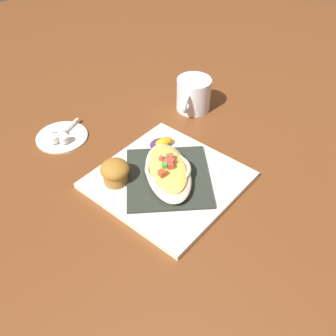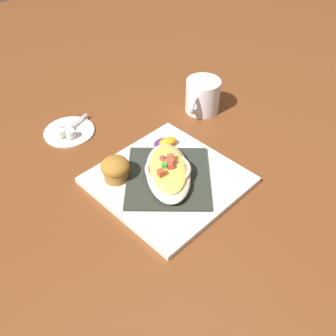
{
  "view_description": "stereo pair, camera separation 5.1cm",
  "coord_description": "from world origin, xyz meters",
  "px_view_note": "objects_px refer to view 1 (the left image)",
  "views": [
    {
      "loc": [
        0.37,
        0.48,
        0.6
      ],
      "look_at": [
        0.0,
        0.0,
        0.04
      ],
      "focal_mm": 41.56,
      "sensor_mm": 36.0,
      "label": 1
    },
    {
      "loc": [
        0.33,
        0.51,
        0.6
      ],
      "look_at": [
        0.0,
        0.0,
        0.04
      ],
      "focal_mm": 41.56,
      "sensor_mm": 36.0,
      "label": 2
    }
  ],
  "objects_px": {
    "gratin_dish": "(168,170)",
    "creamer_cup_1": "(54,139)",
    "orange_garnish": "(162,143)",
    "creamer_cup_2": "(64,139)",
    "muffin": "(115,172)",
    "coffee_mug": "(193,96)",
    "creamer_cup_0": "(49,134)",
    "spoon": "(63,132)",
    "creamer_saucer": "(62,136)",
    "square_plate": "(168,180)"
  },
  "relations": [
    {
      "from": "creamer_saucer",
      "to": "square_plate",
      "type": "bearing_deg",
      "value": 111.49
    },
    {
      "from": "creamer_cup_0",
      "to": "creamer_cup_2",
      "type": "height_order",
      "value": "same"
    },
    {
      "from": "creamer_cup_2",
      "to": "spoon",
      "type": "bearing_deg",
      "value": -110.64
    },
    {
      "from": "creamer_saucer",
      "to": "creamer_cup_2",
      "type": "bearing_deg",
      "value": 78.26
    },
    {
      "from": "gratin_dish",
      "to": "creamer_cup_1",
      "type": "height_order",
      "value": "gratin_dish"
    },
    {
      "from": "gratin_dish",
      "to": "creamer_cup_2",
      "type": "bearing_deg",
      "value": -65.36
    },
    {
      "from": "gratin_dish",
      "to": "creamer_cup_2",
      "type": "height_order",
      "value": "gratin_dish"
    },
    {
      "from": "coffee_mug",
      "to": "creamer_cup_0",
      "type": "height_order",
      "value": "coffee_mug"
    },
    {
      "from": "square_plate",
      "to": "coffee_mug",
      "type": "distance_m",
      "value": 0.3
    },
    {
      "from": "coffee_mug",
      "to": "creamer_cup_1",
      "type": "bearing_deg",
      "value": -13.49
    },
    {
      "from": "muffin",
      "to": "spoon",
      "type": "xyz_separation_m",
      "value": [
        0.01,
        -0.23,
        -0.03
      ]
    },
    {
      "from": "orange_garnish",
      "to": "creamer_cup_2",
      "type": "distance_m",
      "value": 0.24
    },
    {
      "from": "spoon",
      "to": "creamer_saucer",
      "type": "bearing_deg",
      "value": 26.7
    },
    {
      "from": "square_plate",
      "to": "orange_garnish",
      "type": "xyz_separation_m",
      "value": [
        -0.06,
        -0.1,
        0.01
      ]
    },
    {
      "from": "muffin",
      "to": "creamer_cup_0",
      "type": "xyz_separation_m",
      "value": [
        0.04,
        -0.24,
        -0.02
      ]
    },
    {
      "from": "spoon",
      "to": "creamer_cup_0",
      "type": "distance_m",
      "value": 0.03
    },
    {
      "from": "gratin_dish",
      "to": "creamer_cup_2",
      "type": "relative_size",
      "value": 8.79
    },
    {
      "from": "spoon",
      "to": "creamer_cup_1",
      "type": "height_order",
      "value": "creamer_cup_1"
    },
    {
      "from": "coffee_mug",
      "to": "orange_garnish",
      "type": "bearing_deg",
      "value": 27.28
    },
    {
      "from": "orange_garnish",
      "to": "creamer_cup_2",
      "type": "relative_size",
      "value": 2.46
    },
    {
      "from": "gratin_dish",
      "to": "creamer_cup_0",
      "type": "bearing_deg",
      "value": -65.08
    },
    {
      "from": "square_plate",
      "to": "creamer_cup_0",
      "type": "distance_m",
      "value": 0.33
    },
    {
      "from": "square_plate",
      "to": "creamer_cup_1",
      "type": "bearing_deg",
      "value": -63.19
    },
    {
      "from": "orange_garnish",
      "to": "spoon",
      "type": "distance_m",
      "value": 0.25
    },
    {
      "from": "orange_garnish",
      "to": "creamer_cup_2",
      "type": "xyz_separation_m",
      "value": [
        0.18,
        -0.16,
        -0.0
      ]
    },
    {
      "from": "creamer_saucer",
      "to": "gratin_dish",
      "type": "bearing_deg",
      "value": 111.48
    },
    {
      "from": "orange_garnish",
      "to": "creamer_cup_1",
      "type": "relative_size",
      "value": 2.46
    },
    {
      "from": "creamer_saucer",
      "to": "creamer_cup_0",
      "type": "bearing_deg",
      "value": -24.87
    },
    {
      "from": "muffin",
      "to": "square_plate",
      "type": "bearing_deg",
      "value": 147.17
    },
    {
      "from": "muffin",
      "to": "creamer_saucer",
      "type": "xyz_separation_m",
      "value": [
        0.02,
        -0.23,
        -0.04
      ]
    },
    {
      "from": "creamer_saucer",
      "to": "creamer_cup_0",
      "type": "relative_size",
      "value": 5.3
    },
    {
      "from": "square_plate",
      "to": "creamer_saucer",
      "type": "xyz_separation_m",
      "value": [
        0.11,
        -0.29,
        -0.0
      ]
    },
    {
      "from": "orange_garnish",
      "to": "creamer_cup_0",
      "type": "height_order",
      "value": "orange_garnish"
    },
    {
      "from": "creamer_saucer",
      "to": "spoon",
      "type": "distance_m",
      "value": 0.01
    },
    {
      "from": "square_plate",
      "to": "creamer_saucer",
      "type": "height_order",
      "value": "square_plate"
    },
    {
      "from": "creamer_saucer",
      "to": "creamer_cup_2",
      "type": "distance_m",
      "value": 0.03
    },
    {
      "from": "square_plate",
      "to": "creamer_cup_1",
      "type": "height_order",
      "value": "creamer_cup_1"
    },
    {
      "from": "gratin_dish",
      "to": "muffin",
      "type": "relative_size",
      "value": 3.4
    },
    {
      "from": "coffee_mug",
      "to": "square_plate",
      "type": "bearing_deg",
      "value": 39.0
    },
    {
      "from": "creamer_cup_0",
      "to": "coffee_mug",
      "type": "bearing_deg",
      "value": 162.92
    },
    {
      "from": "square_plate",
      "to": "creamer_cup_2",
      "type": "xyz_separation_m",
      "value": [
        0.12,
        -0.26,
        0.01
      ]
    },
    {
      "from": "orange_garnish",
      "to": "coffee_mug",
      "type": "xyz_separation_m",
      "value": [
        -0.17,
        -0.09,
        0.02
      ]
    },
    {
      "from": "spoon",
      "to": "creamer_cup_0",
      "type": "height_order",
      "value": "creamer_cup_0"
    },
    {
      "from": "gratin_dish",
      "to": "creamer_cup_1",
      "type": "xyz_separation_m",
      "value": [
        0.14,
        -0.27,
        -0.02
      ]
    },
    {
      "from": "creamer_cup_2",
      "to": "muffin",
      "type": "bearing_deg",
      "value": 97.03
    },
    {
      "from": "creamer_saucer",
      "to": "creamer_cup_1",
      "type": "relative_size",
      "value": 5.3
    },
    {
      "from": "muffin",
      "to": "creamer_cup_2",
      "type": "bearing_deg",
      "value": -82.97
    },
    {
      "from": "muffin",
      "to": "creamer_cup_2",
      "type": "height_order",
      "value": "muffin"
    },
    {
      "from": "creamer_saucer",
      "to": "muffin",
      "type": "bearing_deg",
      "value": 94.7
    },
    {
      "from": "coffee_mug",
      "to": "creamer_cup_2",
      "type": "distance_m",
      "value": 0.36
    }
  ]
}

